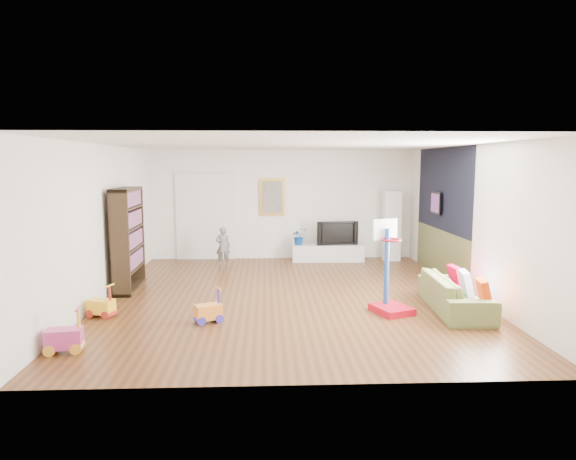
{
  "coord_description": "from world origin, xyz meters",
  "views": [
    {
      "loc": [
        -0.42,
        -9.01,
        2.37
      ],
      "look_at": [
        0.0,
        0.4,
        1.15
      ],
      "focal_mm": 32.0,
      "sensor_mm": 36.0,
      "label": 1
    }
  ],
  "objects_px": {
    "media_console": "(328,253)",
    "sofa": "(455,294)",
    "bookshelf": "(128,239)",
    "basketball_hoop": "(393,267)"
  },
  "relations": [
    {
      "from": "bookshelf",
      "to": "sofa",
      "type": "xyz_separation_m",
      "value": [
        5.66,
        -1.68,
        -0.68
      ]
    },
    {
      "from": "media_console",
      "to": "sofa",
      "type": "distance_m",
      "value": 4.6
    },
    {
      "from": "bookshelf",
      "to": "basketball_hoop",
      "type": "bearing_deg",
      "value": -22.78
    },
    {
      "from": "media_console",
      "to": "basketball_hoop",
      "type": "distance_m",
      "value": 4.49
    },
    {
      "from": "media_console",
      "to": "bookshelf",
      "type": "distance_m",
      "value": 4.95
    },
    {
      "from": "bookshelf",
      "to": "sofa",
      "type": "distance_m",
      "value": 5.94
    },
    {
      "from": "sofa",
      "to": "media_console",
      "type": "bearing_deg",
      "value": 22.58
    },
    {
      "from": "sofa",
      "to": "basketball_hoop",
      "type": "height_order",
      "value": "basketball_hoop"
    },
    {
      "from": "basketball_hoop",
      "to": "media_console",
      "type": "bearing_deg",
      "value": 74.99
    },
    {
      "from": "bookshelf",
      "to": "media_console",
      "type": "bearing_deg",
      "value": 31.14
    }
  ]
}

